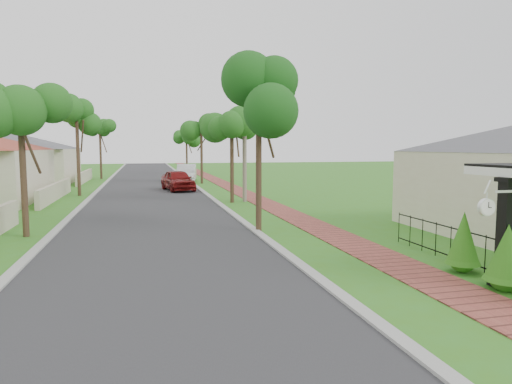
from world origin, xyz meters
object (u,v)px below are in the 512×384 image
object	(u,v)px
utility_pole	(245,135)
porch_post	(506,239)
parked_car_red	(178,180)
near_tree	(259,101)
station_clock	(488,206)
parked_car_white	(187,173)

from	to	relation	value
utility_pole	porch_post	bearing A→B (deg)	-82.59
parked_car_red	utility_pole	size ratio (longest dim) A/B	0.58
utility_pole	near_tree	bearing A→B (deg)	-99.17
porch_post	station_clock	xyz separation A→B (m)	(-0.85, -0.40, 0.83)
parked_car_red	utility_pole	distance (m)	8.87
parked_car_red	near_tree	world-z (taller)	near_tree
parked_car_red	station_clock	bearing A→B (deg)	-89.85
parked_car_red	station_clock	distance (m)	25.77
near_tree	station_clock	xyz separation A→B (m)	(2.90, -8.40, -2.93)
porch_post	near_tree	world-z (taller)	near_tree
parked_car_white	utility_pole	world-z (taller)	utility_pole
parked_car_red	near_tree	size ratio (longest dim) A/B	0.72
porch_post	near_tree	size ratio (longest dim) A/B	0.41
porch_post	utility_pole	size ratio (longest dim) A/B	0.33
near_tree	station_clock	size ratio (longest dim) A/B	5.86
parked_car_red	parked_car_white	bearing A→B (deg)	70.31
near_tree	utility_pole	size ratio (longest dim) A/B	0.80
parked_car_white	utility_pole	xyz separation A→B (m)	(1.90, -16.14, 3.08)
near_tree	station_clock	distance (m)	9.36
porch_post	utility_pole	xyz separation A→B (m)	(-2.25, 17.29, 2.75)
porch_post	near_tree	distance (m)	9.60
porch_post	parked_car_red	world-z (taller)	porch_post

